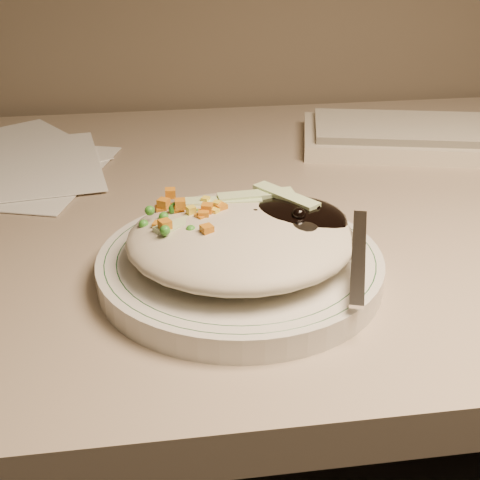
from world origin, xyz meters
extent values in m
cube|color=gray|center=(0.00, 1.38, 0.72)|extent=(1.40, 0.70, 0.04)
cylinder|color=silver|center=(-0.09, 1.22, 0.75)|extent=(0.24, 0.24, 0.02)
torus|color=#144723|center=(-0.09, 1.22, 0.76)|extent=(0.23, 0.23, 0.00)
torus|color=#144723|center=(-0.09, 1.22, 0.76)|extent=(0.21, 0.21, 0.00)
ellipsoid|color=#ADA38C|center=(-0.09, 1.21, 0.78)|extent=(0.19, 0.18, 0.04)
ellipsoid|color=black|center=(-0.04, 1.23, 0.79)|extent=(0.10, 0.09, 0.03)
ellipsoid|color=orange|center=(-0.13, 1.23, 0.78)|extent=(0.08, 0.08, 0.02)
sphere|color=black|center=(-0.07, 1.23, 0.79)|extent=(0.01, 0.01, 0.01)
sphere|color=black|center=(-0.04, 1.23, 0.79)|extent=(0.01, 0.01, 0.01)
sphere|color=black|center=(-0.02, 1.22, 0.80)|extent=(0.01, 0.01, 0.01)
sphere|color=black|center=(-0.03, 1.24, 0.79)|extent=(0.01, 0.01, 0.01)
sphere|color=black|center=(-0.04, 1.21, 0.80)|extent=(0.01, 0.01, 0.01)
sphere|color=black|center=(-0.05, 1.23, 0.79)|extent=(0.01, 0.01, 0.01)
sphere|color=black|center=(-0.03, 1.24, 0.79)|extent=(0.01, 0.01, 0.01)
cube|color=#C77116|center=(-0.13, 1.24, 0.80)|extent=(0.01, 0.01, 0.01)
cube|color=#C77116|center=(-0.12, 1.22, 0.79)|extent=(0.01, 0.01, 0.01)
cube|color=#C77116|center=(-0.15, 1.25, 0.80)|extent=(0.01, 0.01, 0.01)
cube|color=#C77116|center=(-0.11, 1.23, 0.80)|extent=(0.01, 0.01, 0.01)
cube|color=#C77116|center=(-0.12, 1.22, 0.80)|extent=(0.01, 0.01, 0.01)
cube|color=#C77116|center=(-0.15, 1.26, 0.79)|extent=(0.01, 0.01, 0.01)
cube|color=#C77116|center=(-0.14, 1.24, 0.80)|extent=(0.01, 0.01, 0.01)
cube|color=#C77116|center=(-0.12, 1.22, 0.80)|extent=(0.01, 0.01, 0.01)
cube|color=#C77116|center=(-0.10, 1.23, 0.80)|extent=(0.01, 0.01, 0.01)
cube|color=#C77116|center=(-0.14, 1.26, 0.80)|extent=(0.01, 0.01, 0.01)
cube|color=#C77116|center=(-0.15, 1.20, 0.80)|extent=(0.01, 0.01, 0.01)
cube|color=#C77116|center=(-0.12, 1.19, 0.80)|extent=(0.01, 0.01, 0.01)
cube|color=#C77116|center=(-0.15, 1.22, 0.79)|extent=(0.01, 0.01, 0.01)
cube|color=#C77116|center=(-0.15, 1.25, 0.79)|extent=(0.01, 0.01, 0.01)
sphere|color=#388C28|center=(-0.12, 1.23, 0.80)|extent=(0.01, 0.01, 0.01)
sphere|color=#388C28|center=(-0.15, 1.20, 0.80)|extent=(0.01, 0.01, 0.01)
sphere|color=#388C28|center=(-0.15, 1.23, 0.80)|extent=(0.01, 0.01, 0.01)
sphere|color=#388C28|center=(-0.16, 1.23, 0.80)|extent=(0.01, 0.01, 0.01)
sphere|color=#388C28|center=(-0.12, 1.24, 0.79)|extent=(0.01, 0.01, 0.01)
sphere|color=#388C28|center=(-0.11, 1.20, 0.79)|extent=(0.01, 0.01, 0.01)
sphere|color=#388C28|center=(-0.13, 1.23, 0.79)|extent=(0.01, 0.01, 0.01)
sphere|color=#388C28|center=(-0.14, 1.21, 0.79)|extent=(0.01, 0.01, 0.01)
sphere|color=#388C28|center=(-0.17, 1.23, 0.79)|extent=(0.01, 0.01, 0.01)
sphere|color=#388C28|center=(-0.14, 1.24, 0.80)|extent=(0.01, 0.01, 0.01)
sphere|color=#388C28|center=(-0.14, 1.24, 0.80)|extent=(0.01, 0.01, 0.01)
sphere|color=#388C28|center=(-0.15, 1.22, 0.79)|extent=(0.01, 0.01, 0.01)
sphere|color=#388C28|center=(-0.13, 1.20, 0.80)|extent=(0.01, 0.01, 0.01)
sphere|color=#388C28|center=(-0.10, 1.25, 0.79)|extent=(0.01, 0.01, 0.01)
cube|color=yellow|center=(-0.12, 1.24, 0.79)|extent=(0.01, 0.01, 0.01)
cube|color=yellow|center=(-0.11, 1.23, 0.80)|extent=(0.01, 0.01, 0.01)
cube|color=yellow|center=(-0.13, 1.24, 0.79)|extent=(0.01, 0.01, 0.01)
cube|color=yellow|center=(-0.13, 1.23, 0.80)|extent=(0.01, 0.01, 0.01)
cube|color=yellow|center=(-0.13, 1.22, 0.79)|extent=(0.01, 0.01, 0.01)
cube|color=yellow|center=(-0.10, 1.24, 0.80)|extent=(0.01, 0.01, 0.01)
cube|color=yellow|center=(-0.11, 1.25, 0.80)|extent=(0.01, 0.01, 0.01)
cube|color=yellow|center=(-0.12, 1.22, 0.79)|extent=(0.01, 0.01, 0.01)
cube|color=#B2D18C|center=(-0.10, 1.25, 0.80)|extent=(0.07, 0.02, 0.00)
cube|color=#B2D18C|center=(-0.07, 1.26, 0.80)|extent=(0.07, 0.02, 0.00)
cube|color=#B2D18C|center=(-0.13, 1.22, 0.80)|extent=(0.07, 0.05, 0.00)
cube|color=#B2D18C|center=(-0.04, 1.25, 0.80)|extent=(0.05, 0.06, 0.00)
cube|color=#B2D18C|center=(-0.08, 1.21, 0.79)|extent=(0.07, 0.05, 0.00)
ellipsoid|color=silver|center=(-0.04, 1.20, 0.79)|extent=(0.05, 0.06, 0.01)
cube|color=silver|center=(0.00, 1.17, 0.78)|extent=(0.04, 0.11, 0.03)
cube|color=beige|center=(0.25, 1.50, 0.75)|extent=(0.44, 0.24, 0.02)
cube|color=beige|center=(0.25, 1.50, 0.77)|extent=(0.41, 0.21, 0.01)
camera|label=1|loc=(-0.16, 0.72, 1.04)|focal=50.00mm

